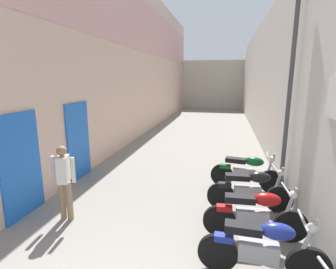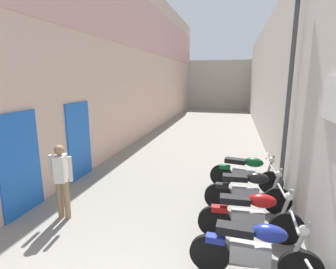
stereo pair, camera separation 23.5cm
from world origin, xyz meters
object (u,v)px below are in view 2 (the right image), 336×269
at_px(motorcycle_third, 251,215).
at_px(motorcycle_fifth, 246,172).
at_px(motorcycle_fourth, 248,190).
at_px(street_lamp, 286,77).
at_px(motorcycle_second, 255,249).
at_px(pedestrian_mid_alley, 61,176).

height_order(motorcycle_third, motorcycle_fifth, same).
distance_m(motorcycle_fourth, street_lamp, 2.63).
xyz_separation_m(motorcycle_second, motorcycle_fifth, (-0.00, 3.23, 0.00)).
xyz_separation_m(motorcycle_fourth, street_lamp, (0.70, 0.83, 2.40)).
relative_size(motorcycle_third, pedestrian_mid_alley, 1.18).
relative_size(motorcycle_third, street_lamp, 0.37).
xyz_separation_m(pedestrian_mid_alley, street_lamp, (4.44, 2.04, 1.98)).
bearing_deg(pedestrian_mid_alley, motorcycle_fifth, 32.30).
bearing_deg(motorcycle_fifth, motorcycle_fourth, -89.99).
bearing_deg(motorcycle_fourth, motorcycle_fifth, 90.01).
xyz_separation_m(motorcycle_fourth, pedestrian_mid_alley, (-3.73, -1.20, 0.42)).
height_order(pedestrian_mid_alley, street_lamp, street_lamp).
distance_m(motorcycle_third, pedestrian_mid_alley, 3.76).
relative_size(motorcycle_second, street_lamp, 0.37).
relative_size(motorcycle_second, motorcycle_third, 1.00).
distance_m(motorcycle_third, street_lamp, 3.15).
bearing_deg(street_lamp, motorcycle_third, -110.18).
xyz_separation_m(motorcycle_third, motorcycle_fourth, (-0.00, 1.09, 0.00)).
distance_m(motorcycle_fifth, street_lamp, 2.52).
distance_m(motorcycle_second, motorcycle_fifth, 3.23).
bearing_deg(motorcycle_fourth, motorcycle_second, -90.00).
xyz_separation_m(motorcycle_second, motorcycle_fourth, (-0.00, 2.08, 0.00)).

